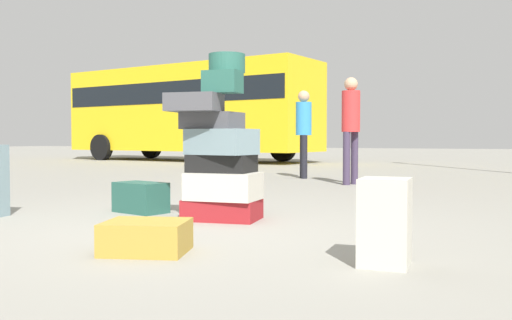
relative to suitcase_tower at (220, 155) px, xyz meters
The scene contains 8 objects.
ground_plane 0.80m from the suitcase_tower, 92.23° to the right, with size 80.00×80.00×0.00m, color gray.
suitcase_tower is the anchor object (origin of this frame).
suitcase_tan_foreground_far 1.64m from the suitcase_tower, 81.69° to the right, with size 0.54×0.43×0.21m, color #B28C33.
suitcase_cream_upright_blue 2.21m from the suitcase_tower, 36.68° to the right, with size 0.29×0.31×0.52m, color beige.
suitcase_teal_right_side 1.09m from the suitcase_tower, behind, with size 0.55×0.32×0.31m, color #26594C.
person_bearded_onlooker 4.46m from the suitcase_tower, 87.54° to the left, with size 0.30×0.32×1.76m.
person_tourist_with_camera 5.66m from the suitcase_tower, 100.05° to the left, with size 0.30×0.32×1.67m.
parked_bus 14.15m from the suitcase_tower, 120.72° to the left, with size 9.42×4.04×3.15m.
Camera 1 is at (2.36, -4.15, 0.76)m, focal length 39.38 mm.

